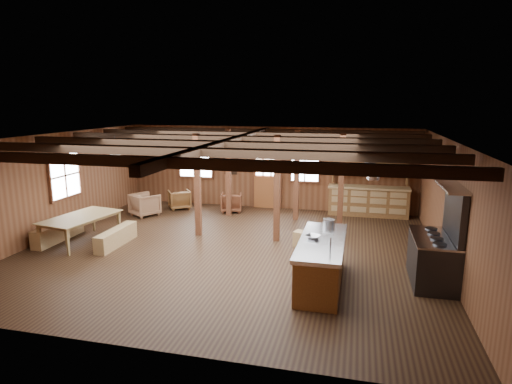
% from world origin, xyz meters
% --- Properties ---
extents(room, '(10.04, 9.04, 2.84)m').
position_xyz_m(room, '(0.00, 0.00, 1.40)').
color(room, black).
rests_on(room, ground).
extents(ceiling_joists, '(9.80, 8.82, 0.18)m').
position_xyz_m(ceiling_joists, '(0.00, 0.18, 2.68)').
color(ceiling_joists, black).
rests_on(ceiling_joists, ceiling).
extents(timber_posts, '(3.95, 2.35, 2.80)m').
position_xyz_m(timber_posts, '(0.52, 2.08, 1.40)').
color(timber_posts, '#422113').
rests_on(timber_posts, floor).
extents(back_door, '(1.02, 0.08, 2.15)m').
position_xyz_m(back_door, '(0.00, 4.45, 0.88)').
color(back_door, brown).
rests_on(back_door, floor).
extents(window_back_left, '(1.32, 0.06, 1.32)m').
position_xyz_m(window_back_left, '(-2.60, 4.46, 1.60)').
color(window_back_left, white).
rests_on(window_back_left, wall_back).
extents(window_back_right, '(1.02, 0.06, 1.32)m').
position_xyz_m(window_back_right, '(1.30, 4.46, 1.60)').
color(window_back_right, white).
rests_on(window_back_right, wall_back).
extents(window_left, '(0.14, 1.24, 1.32)m').
position_xyz_m(window_left, '(-4.96, 0.50, 1.60)').
color(window_left, white).
rests_on(window_left, wall_back).
extents(notice_boards, '(1.08, 0.03, 0.90)m').
position_xyz_m(notice_boards, '(-1.50, 4.46, 1.64)').
color(notice_boards, beige).
rests_on(notice_boards, wall_back).
extents(back_counter, '(2.55, 0.60, 2.45)m').
position_xyz_m(back_counter, '(3.40, 4.20, 0.60)').
color(back_counter, brown).
rests_on(back_counter, floor).
extents(pendant_lamps, '(1.86, 2.36, 0.66)m').
position_xyz_m(pendant_lamps, '(-2.25, 1.00, 2.25)').
color(pendant_lamps, '#2A292C').
rests_on(pendant_lamps, ceiling).
extents(pot_rack, '(0.39, 3.00, 0.46)m').
position_xyz_m(pot_rack, '(3.33, 0.22, 2.27)').
color(pot_rack, '#2A292C').
rests_on(pot_rack, ceiling).
extents(kitchen_island, '(0.89, 2.50, 1.20)m').
position_xyz_m(kitchen_island, '(2.40, -1.55, 0.48)').
color(kitchen_island, brown).
rests_on(kitchen_island, floor).
extents(step_stool, '(0.51, 0.43, 0.39)m').
position_xyz_m(step_stool, '(1.73, 0.68, 0.20)').
color(step_stool, olive).
rests_on(step_stool, floor).
extents(commercial_range, '(0.85, 1.67, 2.06)m').
position_xyz_m(commercial_range, '(4.65, -0.91, 0.66)').
color(commercial_range, '#2A292C').
rests_on(commercial_range, floor).
extents(dining_table, '(1.44, 2.17, 0.71)m').
position_xyz_m(dining_table, '(-3.90, -0.35, 0.35)').
color(dining_table, olive).
rests_on(dining_table, floor).
extents(bench_wall, '(0.32, 1.72, 0.47)m').
position_xyz_m(bench_wall, '(-4.65, -0.35, 0.24)').
color(bench_wall, olive).
rests_on(bench_wall, floor).
extents(bench_aisle, '(0.30, 1.59, 0.44)m').
position_xyz_m(bench_aisle, '(-2.93, -0.35, 0.22)').
color(bench_aisle, olive).
rests_on(bench_aisle, floor).
extents(armchair_a, '(0.97, 0.97, 0.65)m').
position_xyz_m(armchair_a, '(-2.91, 3.62, 0.32)').
color(armchair_a, brown).
rests_on(armchair_a, floor).
extents(armchair_b, '(0.81, 0.83, 0.63)m').
position_xyz_m(armchair_b, '(-1.05, 3.66, 0.31)').
color(armchair_b, brown).
rests_on(armchair_b, floor).
extents(armchair_c, '(1.08, 1.09, 0.73)m').
position_xyz_m(armchair_c, '(-3.63, 2.52, 0.36)').
color(armchair_c, brown).
rests_on(armchair_c, floor).
extents(counter_pot, '(0.26, 0.26, 0.16)m').
position_xyz_m(counter_pot, '(2.46, -0.54, 1.02)').
color(counter_pot, '#B5B8BD').
rests_on(counter_pot, kitchen_island).
extents(bowl, '(0.37, 0.37, 0.07)m').
position_xyz_m(bowl, '(2.21, -1.49, 0.98)').
color(bowl, silver).
rests_on(bowl, kitchen_island).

